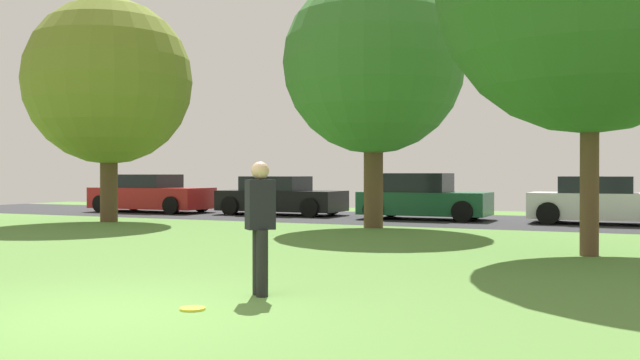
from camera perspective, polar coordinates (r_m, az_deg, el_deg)
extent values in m
plane|color=#547F38|center=(7.62, -17.26, -10.44)|extent=(44.00, 44.00, 0.00)
cube|color=#28282B|center=(22.18, 11.69, -3.22)|extent=(44.00, 6.40, 0.01)
cylinder|color=brown|center=(13.24, 20.98, 1.16)|extent=(0.32, 0.32, 3.20)
cylinder|color=brown|center=(18.90, 4.34, 0.26)|extent=(0.52, 0.52, 2.72)
sphere|color=#38702D|center=(19.13, 4.35, 9.43)|extent=(4.86, 4.86, 4.86)
cylinder|color=brown|center=(22.05, -16.72, 0.10)|extent=(0.51, 0.51, 2.59)
sphere|color=olive|center=(22.23, -16.74, 7.67)|extent=(4.98, 4.98, 4.98)
cylinder|color=black|center=(8.33, -4.70, -6.74)|extent=(0.14, 0.14, 0.79)
cylinder|color=black|center=(8.48, -5.02, -6.61)|extent=(0.14, 0.14, 0.79)
cube|color=black|center=(8.35, -4.86, -1.99)|extent=(0.38, 0.38, 0.59)
sphere|color=tan|center=(8.34, -4.87, 0.77)|extent=(0.21, 0.21, 0.21)
cylinder|color=yellow|center=(7.70, -10.27, -10.22)|extent=(0.27, 0.27, 0.03)
cube|color=#B21E1E|center=(27.15, -13.49, -1.41)|extent=(4.59, 1.87, 0.77)
cube|color=black|center=(27.28, -13.87, -0.08)|extent=(2.20, 1.64, 0.49)
cylinder|color=black|center=(26.96, -9.57, -1.88)|extent=(0.64, 0.22, 0.64)
cylinder|color=black|center=(25.44, -11.95, -2.03)|extent=(0.64, 0.22, 0.64)
cylinder|color=black|center=(28.89, -14.84, -1.73)|extent=(0.64, 0.22, 0.64)
cylinder|color=black|center=(27.48, -17.32, -1.85)|extent=(0.64, 0.22, 0.64)
cube|color=black|center=(24.68, -3.15, -1.67)|extent=(4.39, 1.81, 0.70)
cube|color=black|center=(24.77, -3.60, -0.28)|extent=(2.11, 1.60, 0.50)
cylinder|color=black|center=(24.84, 0.97, -2.08)|extent=(0.64, 0.22, 0.64)
cylinder|color=black|center=(23.19, -0.84, -2.26)|extent=(0.64, 0.22, 0.64)
cylinder|color=black|center=(26.23, -5.19, -1.94)|extent=(0.64, 0.22, 0.64)
cylinder|color=black|center=(24.68, -7.29, -2.10)|extent=(0.64, 0.22, 0.64)
cube|color=#195633|center=(22.45, 8.47, -1.88)|extent=(4.01, 1.72, 0.72)
cube|color=black|center=(22.49, 7.98, -0.21)|extent=(1.93, 1.52, 0.59)
cylinder|color=black|center=(22.94, 12.44, -2.31)|extent=(0.64, 0.22, 0.64)
cylinder|color=black|center=(21.26, 11.45, -2.53)|extent=(0.64, 0.22, 0.64)
cylinder|color=black|center=(23.70, 5.79, -2.21)|extent=(0.64, 0.22, 0.64)
cylinder|color=black|center=(22.08, 4.33, -2.40)|extent=(0.64, 0.22, 0.64)
cube|color=white|center=(21.66, 22.01, -1.96)|extent=(4.07, 1.74, 0.75)
cube|color=black|center=(21.65, 21.47, -0.35)|extent=(1.95, 1.53, 0.47)
cylinder|color=black|center=(22.65, 18.51, -2.36)|extent=(0.64, 0.22, 0.64)
cylinder|color=black|center=(20.92, 17.98, -2.59)|extent=(0.64, 0.22, 0.64)
cylinder|color=#2D2D33|center=(18.96, 4.43, 2.95)|extent=(0.14, 0.14, 4.50)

